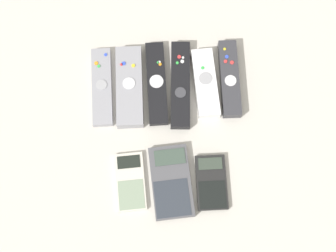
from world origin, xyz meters
name	(u,v)px	position (x,y,z in m)	size (l,w,h in m)	color
ground_plane	(169,138)	(0.00, 0.00, 0.00)	(3.00, 3.00, 0.00)	beige
remote_0	(102,87)	(-0.15, 0.13, 0.01)	(0.05, 0.19, 0.02)	gray
remote_1	(129,87)	(-0.08, 0.12, 0.01)	(0.06, 0.19, 0.03)	gray
remote_2	(157,83)	(-0.02, 0.13, 0.01)	(0.04, 0.20, 0.02)	black
remote_3	(180,85)	(0.03, 0.12, 0.01)	(0.06, 0.21, 0.02)	black
remote_4	(205,83)	(0.09, 0.12, 0.01)	(0.06, 0.16, 0.03)	white
remote_5	(230,79)	(0.15, 0.13, 0.01)	(0.04, 0.18, 0.03)	#333338
calculator_0	(130,182)	(-0.09, -0.09, 0.01)	(0.07, 0.13, 0.01)	beige
calculator_1	(171,182)	(0.00, -0.10, 0.01)	(0.09, 0.16, 0.02)	#4C4C51
calculator_2	(211,182)	(0.09, -0.11, 0.01)	(0.07, 0.12, 0.01)	black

